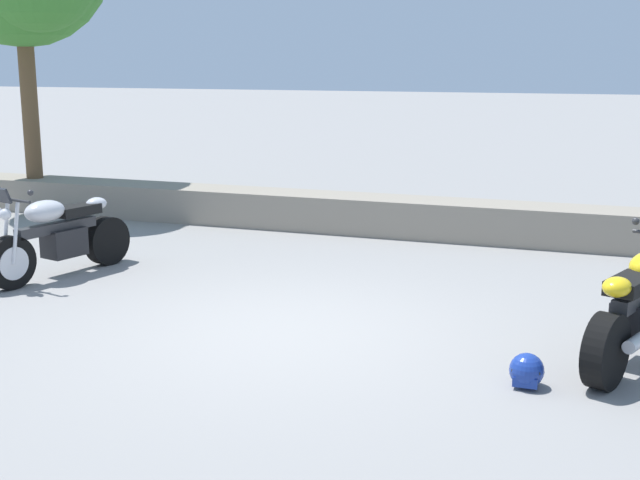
% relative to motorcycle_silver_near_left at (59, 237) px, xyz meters
% --- Properties ---
extents(ground_plane, '(120.00, 120.00, 0.00)m').
position_rel_motorcycle_silver_near_left_xyz_m(ground_plane, '(3.35, -1.01, -0.49)').
color(ground_plane, gray).
extents(stone_wall, '(36.00, 0.80, 0.55)m').
position_rel_motorcycle_silver_near_left_xyz_m(stone_wall, '(3.35, 3.79, -0.21)').
color(stone_wall, gray).
rests_on(stone_wall, ground).
extents(motorcycle_silver_near_left, '(0.84, 2.03, 1.18)m').
position_rel_motorcycle_silver_near_left_xyz_m(motorcycle_silver_near_left, '(0.00, 0.00, 0.00)').
color(motorcycle_silver_near_left, black).
rests_on(motorcycle_silver_near_left, ground).
extents(rider_helmet, '(0.28, 0.28, 0.28)m').
position_rel_motorcycle_silver_near_left_xyz_m(rider_helmet, '(5.71, -1.71, -0.35)').
color(rider_helmet, navy).
rests_on(rider_helmet, ground).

